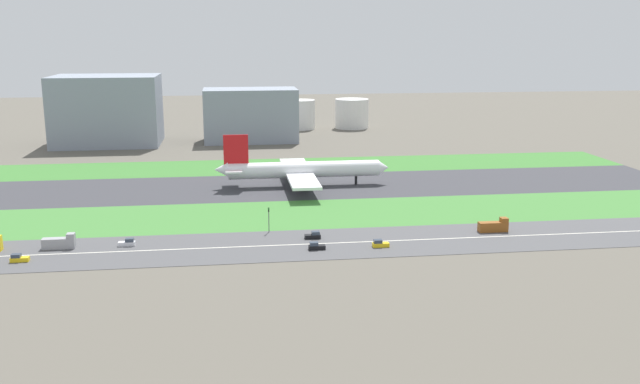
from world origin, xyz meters
The scene contains 19 objects.
ground_plane centered at (0.00, 0.00, 0.00)m, with size 800.00×800.00×0.00m, color #5B564C.
runway centered at (0.00, 0.00, 0.05)m, with size 280.00×46.00×0.10m, color #38383D.
grass_median_north centered at (0.00, 41.00, 0.05)m, with size 280.00×36.00×0.10m, color #3D7A33.
grass_median_south centered at (0.00, -41.00, 0.05)m, with size 280.00×36.00×0.10m, color #427F38.
highway centered at (0.00, -73.00, 0.05)m, with size 280.00×28.00×0.10m, color #4C4C4F.
highway_centerline centered at (0.00, -73.00, 0.11)m, with size 266.00×0.50×0.01m, color silver.
airliner centered at (-3.37, 0.00, 6.23)m, with size 65.00×56.00×19.70m.
car_1 centered at (9.86, -78.00, 0.92)m, with size 4.40×1.80×2.00m.
truck_0 centered at (-74.33, -68.00, 1.67)m, with size 8.40×2.50×4.00m.
truck_1 centered at (45.41, -68.00, 1.67)m, with size 8.40×2.50×4.00m.
car_4 centered at (-6.75, -68.00, 0.92)m, with size 4.40×1.80×2.00m.
car_0 centered at (-56.95, -68.00, 0.92)m, with size 4.40×1.80×2.00m.
car_3 centered at (-82.01, -78.00, 0.92)m, with size 4.40×1.80×2.00m.
car_2 centered at (-7.29, -78.00, 0.92)m, with size 4.40×1.80×2.00m.
traffic_light centered at (-18.57, -60.01, 4.29)m, with size 0.36×0.50×7.20m.
terminal_building centered at (-90.00, 114.00, 17.48)m, with size 52.41×39.11×34.96m, color gray.
hangar_building centered at (-17.21, 114.00, 13.81)m, with size 48.45×26.24×27.61m, color gray.
fuel_tank_west centered at (13.88, 159.00, 8.63)m, with size 17.22×17.22×17.26m, color silver.
fuel_tank_centre centered at (44.90, 159.00, 8.72)m, with size 20.07×20.07×17.44m, color silver.
Camera 1 is at (-29.51, -250.84, 55.48)m, focal length 38.89 mm.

